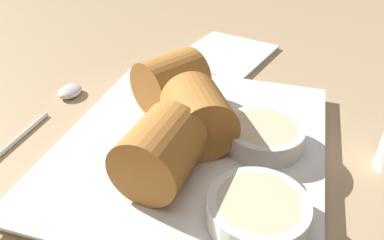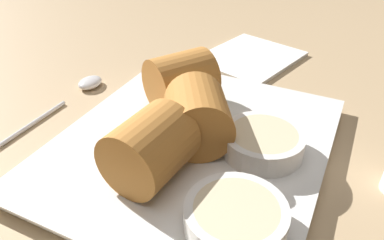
{
  "view_description": "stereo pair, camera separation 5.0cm",
  "coord_description": "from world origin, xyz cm",
  "views": [
    {
      "loc": [
        26.68,
        11.65,
        27.01
      ],
      "look_at": [
        -3.38,
        2.65,
        6.06
      ],
      "focal_mm": 35.0,
      "sensor_mm": 36.0,
      "label": 1
    },
    {
      "loc": [
        24.86,
        16.31,
        27.01
      ],
      "look_at": [
        -3.38,
        2.65,
        6.06
      ],
      "focal_mm": 35.0,
      "sensor_mm": 36.0,
      "label": 2
    }
  ],
  "objects": [
    {
      "name": "table_surface",
      "position": [
        0.0,
        0.0,
        1.0
      ],
      "size": [
        180.0,
        140.0,
        2.0
      ],
      "color": "tan",
      "rests_on": "ground"
    },
    {
      "name": "serving_plate",
      "position": [
        -3.38,
        2.65,
        2.76
      ],
      "size": [
        30.77,
        26.74,
        1.5
      ],
      "color": "white",
      "rests_on": "table_surface"
    },
    {
      "name": "roll_front_left",
      "position": [
        2.65,
        1.71,
        6.7
      ],
      "size": [
        8.46,
        7.07,
        6.39
      ],
      "color": "#B77533",
      "rests_on": "serving_plate"
    },
    {
      "name": "roll_front_right",
      "position": [
        -9.98,
        -1.5,
        6.7
      ],
      "size": [
        9.38,
        9.17,
        6.39
      ],
      "color": "#B77533",
      "rests_on": "serving_plate"
    },
    {
      "name": "roll_back_left",
      "position": [
        -3.85,
        2.99,
        6.7
      ],
      "size": [
        9.35,
        9.13,
        6.39
      ],
      "color": "#B77533",
      "rests_on": "serving_plate"
    },
    {
      "name": "dipping_bowl_near",
      "position": [
        -4.76,
        9.78,
        4.75
      ],
      "size": [
        8.12,
        8.12,
        2.29
      ],
      "color": "white",
      "rests_on": "serving_plate"
    },
    {
      "name": "dipping_bowl_far",
      "position": [
        5.54,
        10.71,
        4.75
      ],
      "size": [
        8.12,
        8.12,
        2.29
      ],
      "color": "white",
      "rests_on": "serving_plate"
    },
    {
      "name": "spoon",
      "position": [
        -8.23,
        -16.35,
        2.57
      ],
      "size": [
        18.91,
        2.86,
        1.28
      ],
      "color": "silver",
      "rests_on": "table_surface"
    },
    {
      "name": "napkin",
      "position": [
        -28.55,
        0.68,
        2.3
      ],
      "size": [
        17.72,
        16.17,
        0.6
      ],
      "color": "white",
      "rests_on": "table_surface"
    }
  ]
}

